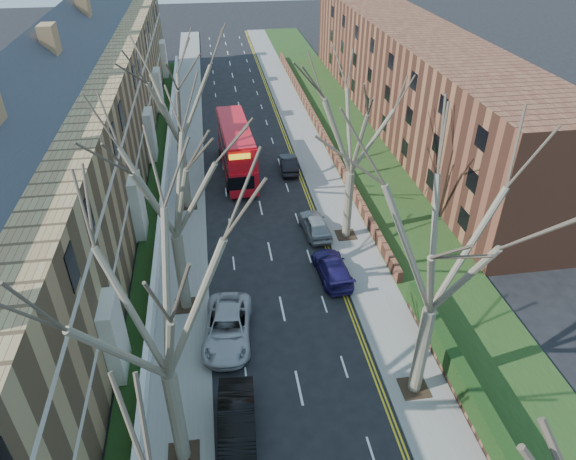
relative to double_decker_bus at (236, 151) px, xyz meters
name	(u,v)px	position (x,y,z in m)	size (l,w,h in m)	color
pavement_left	(186,150)	(-4.62, 5.59, -2.09)	(3.00, 102.00, 0.12)	slate
pavement_right	(307,142)	(7.38, 5.59, -2.09)	(3.00, 102.00, 0.12)	slate
terrace_left	(76,133)	(-12.26, -2.41, 3.38)	(9.70, 78.00, 13.60)	#906F49
flats_right	(409,76)	(18.84, 9.59, 2.83)	(13.97, 54.00, 10.00)	brown
front_wall_left	(164,184)	(-6.27, -2.41, -1.53)	(0.30, 78.00, 1.00)	white
grass_verge_right	(351,139)	(11.88, 5.59, -2.00)	(6.00, 102.00, 0.06)	#1D3513
tree_left_mid	(153,292)	(-4.32, -27.41, 7.40)	(10.50, 10.50, 14.71)	brown
tree_left_far	(167,170)	(-4.32, -17.41, 7.09)	(10.15, 10.15, 14.22)	brown
tree_left_dist	(174,89)	(-4.32, -5.41, 7.41)	(10.50, 10.50, 14.71)	brown
tree_right_mid	(445,232)	(7.08, -25.41, 7.40)	(10.50, 10.50, 14.71)	brown
tree_right_far	(355,115)	(7.08, -11.41, 7.09)	(10.15, 10.15, 14.22)	brown
double_decker_bus	(236,151)	(0.00, 0.00, 0.00)	(3.06, 10.55, 4.39)	red
car_left_mid	(237,422)	(-1.88, -26.56, -1.36)	(1.68, 4.82, 1.59)	black
car_left_far	(228,328)	(-1.96, -20.34, -1.38)	(2.56, 5.55, 1.54)	#AEAEB3
car_right_near	(332,268)	(5.05, -15.82, -1.47)	(1.91, 4.70, 1.36)	#201854
car_right_mid	(315,225)	(4.95, -10.59, -1.43)	(1.71, 4.24, 1.44)	gray
car_right_far	(289,164)	(4.61, -0.23, -1.47)	(1.44, 4.12, 1.36)	black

